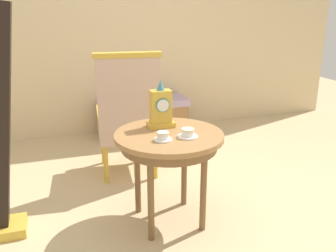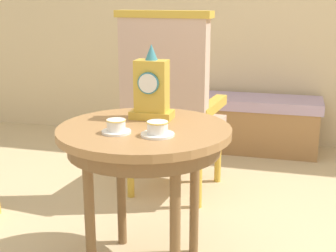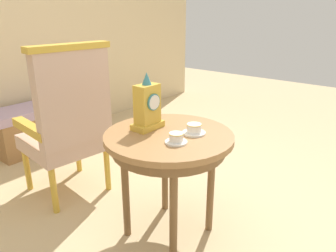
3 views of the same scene
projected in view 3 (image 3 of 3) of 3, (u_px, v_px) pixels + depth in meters
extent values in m
plane|color=tan|center=(180.00, 230.00, 2.09)|extent=(10.00, 10.00, 0.00)
cylinder|color=#9E7042|center=(169.00, 136.00, 1.86)|extent=(0.75, 0.75, 0.03)
cylinder|color=brown|center=(169.00, 145.00, 1.88)|extent=(0.66, 0.66, 0.07)
cylinder|color=brown|center=(165.00, 168.00, 2.22)|extent=(0.04, 0.04, 0.64)
cylinder|color=brown|center=(126.00, 190.00, 1.95)|extent=(0.04, 0.04, 0.64)
cylinder|color=brown|center=(173.00, 213.00, 1.73)|extent=(0.04, 0.04, 0.64)
cylinder|color=brown|center=(211.00, 186.00, 2.00)|extent=(0.04, 0.04, 0.64)
cylinder|color=white|center=(176.00, 142.00, 1.72)|extent=(0.12, 0.12, 0.01)
cylinder|color=white|center=(176.00, 137.00, 1.71)|extent=(0.08, 0.08, 0.05)
torus|color=gold|center=(176.00, 134.00, 1.71)|extent=(0.08, 0.08, 0.00)
cylinder|color=white|center=(194.00, 133.00, 1.85)|extent=(0.14, 0.14, 0.01)
cylinder|color=white|center=(194.00, 128.00, 1.84)|extent=(0.08, 0.08, 0.05)
torus|color=gold|center=(194.00, 124.00, 1.84)|extent=(0.09, 0.09, 0.00)
cube|color=gold|center=(148.00, 125.00, 1.93)|extent=(0.19, 0.11, 0.04)
cube|color=gold|center=(147.00, 104.00, 1.89)|extent=(0.14, 0.09, 0.23)
cylinder|color=teal|center=(154.00, 102.00, 1.85)|extent=(0.10, 0.01, 0.10)
cylinder|color=white|center=(154.00, 102.00, 1.84)|extent=(0.08, 0.00, 0.08)
cone|color=teal|center=(147.00, 78.00, 1.83)|extent=(0.06, 0.06, 0.07)
cube|color=#CCA893|center=(64.00, 142.00, 2.44)|extent=(0.57, 0.57, 0.11)
cube|color=#CCA893|center=(74.00, 99.00, 2.16)|extent=(0.53, 0.14, 0.64)
cube|color=gold|center=(69.00, 47.00, 2.05)|extent=(0.57, 0.16, 0.04)
cube|color=gold|center=(89.00, 114.00, 2.53)|extent=(0.12, 0.47, 0.06)
cube|color=gold|center=(31.00, 129.00, 2.23)|extent=(0.12, 0.47, 0.06)
cylinder|color=gold|center=(78.00, 152.00, 2.81)|extent=(0.04, 0.04, 0.35)
cylinder|color=gold|center=(27.00, 169.00, 2.52)|extent=(0.04, 0.04, 0.35)
cylinder|color=gold|center=(107.00, 169.00, 2.51)|extent=(0.04, 0.04, 0.35)
cylinder|color=gold|center=(54.00, 190.00, 2.22)|extent=(0.04, 0.04, 0.35)
cube|color=#B299B7|center=(43.00, 108.00, 3.30)|extent=(1.07, 0.40, 0.08)
cube|color=#9E7042|center=(46.00, 128.00, 3.37)|extent=(1.03, 0.38, 0.36)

